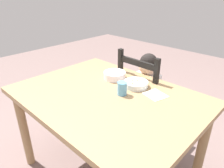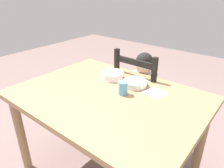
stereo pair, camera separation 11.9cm
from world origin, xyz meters
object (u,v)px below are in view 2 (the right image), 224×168
bowl_of_peas (112,75)px  bowl_of_carrots (135,83)px  dining_chair (140,101)px  child_figure (141,86)px  drinking_cup (123,88)px  spoon (127,83)px  dining_table (108,107)px

bowl_of_peas → bowl_of_carrots: bowl_of_peas is taller
dining_chair → child_figure: dining_chair is taller
dining_chair → bowl_of_peas: 0.47m
dining_chair → drinking_cup: 0.60m
dining_chair → bowl_of_peas: size_ratio=5.38×
child_figure → dining_chair: bearing=100.8°
child_figure → bowl_of_carrots: bearing=-69.0°
drinking_cup → dining_chair: bearing=104.5°
spoon → bowl_of_peas: bearing=176.4°
dining_chair → drinking_cup: size_ratio=10.23×
bowl_of_carrots → spoon: (-0.07, -0.01, -0.02)m
bowl_of_peas → child_figure: bearing=69.0°
bowl_of_peas → bowl_of_carrots: (0.22, -0.00, -0.01)m
dining_chair → bowl_of_carrots: (0.11, -0.30, 0.34)m
bowl_of_carrots → child_figure: bearing=111.0°
child_figure → drinking_cup: (0.12, -0.46, 0.20)m
spoon → dining_chair: bearing=97.4°
bowl_of_carrots → bowl_of_peas: bearing=180.0°
dining_chair → bowl_of_carrots: size_ratio=5.30×
bowl_of_carrots → drinking_cup: size_ratio=1.93×
dining_chair → spoon: bearing=-82.6°
spoon → drinking_cup: drinking_cup is taller
bowl_of_carrots → drinking_cup: (0.01, -0.17, 0.02)m
dining_table → spoon: bearing=89.8°
spoon → drinking_cup: 0.18m
bowl_of_carrots → dining_table: bearing=-107.1°
bowl_of_carrots → spoon: size_ratio=1.36×
spoon → drinking_cup: size_ratio=1.41×
spoon → bowl_of_carrots: bearing=7.4°
bowl_of_peas → spoon: (0.15, -0.01, -0.03)m
dining_chair → bowl_of_peas: (-0.11, -0.30, 0.35)m
bowl_of_peas → drinking_cup: size_ratio=1.90×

